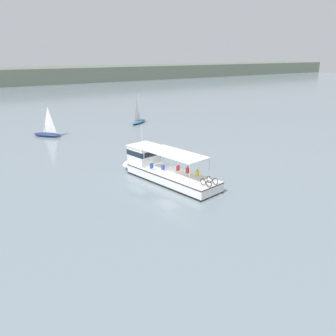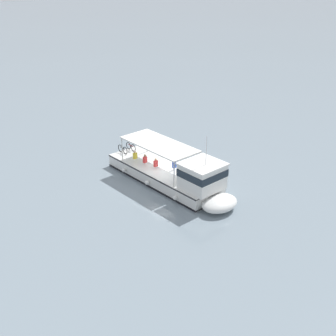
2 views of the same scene
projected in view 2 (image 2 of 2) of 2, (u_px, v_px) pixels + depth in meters
ground_plane at (164, 183)px, 35.57m from camera, size 400.00×400.00×0.00m
ferry_main at (176, 176)px, 34.45m from camera, size 5.29×13.05×5.32m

